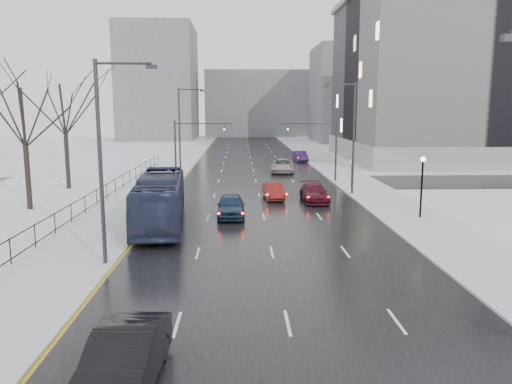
{
  "coord_description": "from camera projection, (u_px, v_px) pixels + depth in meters",
  "views": [
    {
      "loc": [
        -1.7,
        -4.02,
        7.72
      ],
      "look_at": [
        -0.69,
        27.13,
        2.5
      ],
      "focal_mm": 35.0,
      "sensor_mm": 36.0,
      "label": 1
    }
  ],
  "objects": [
    {
      "name": "sidewalk_right",
      "position": [
        334.0,
        168.0,
        64.76
      ],
      "size": [
        5.0,
        150.0,
        0.16
      ],
      "primitive_type": "cube",
      "color": "silver",
      "rests_on": "ground"
    },
    {
      "name": "mast_signal_right",
      "position": [
        326.0,
        144.0,
        52.16
      ],
      "size": [
        6.1,
        0.33,
        6.5
      ],
      "color": "#2D2D33",
      "rests_on": "ground"
    },
    {
      "name": "civic_building",
      "position": [
        481.0,
        85.0,
        75.54
      ],
      "size": [
        41.0,
        31.0,
        24.8
      ],
      "color": "gray",
      "rests_on": "ground"
    },
    {
      "name": "sedan_left_near",
      "position": [
        124.0,
        360.0,
        13.76
      ],
      "size": [
        2.02,
        5.15,
        1.67
      ],
      "primitive_type": "imported",
      "rotation": [
        0.0,
        0.0,
        -0.05
      ],
      "color": "black",
      "rests_on": "road"
    },
    {
      "name": "streetlight_l_near",
      "position": [
        105.0,
        153.0,
        23.82
      ],
      "size": [
        2.95,
        0.25,
        10.0
      ],
      "color": "#2D2D33",
      "rests_on": "ground"
    },
    {
      "name": "sedan_right_far",
      "position": [
        314.0,
        193.0,
        41.58
      ],
      "size": [
        2.11,
        5.09,
        1.47
      ],
      "primitive_type": "imported",
      "rotation": [
        0.0,
        0.0,
        0.01
      ],
      "color": "#460C1B",
      "rests_on": "road"
    },
    {
      "name": "sidewalk_left",
      "position": [
        172.0,
        169.0,
        64.09
      ],
      "size": [
        5.0,
        150.0,
        0.16
      ],
      "primitive_type": "cube",
      "color": "silver",
      "rests_on": "ground"
    },
    {
      "name": "iron_fence",
      "position": [
        76.0,
        209.0,
        34.3
      ],
      "size": [
        0.06,
        70.0,
        1.3
      ],
      "color": "black",
      "rests_on": "sidewalk_left"
    },
    {
      "name": "road",
      "position": [
        253.0,
        169.0,
        64.43
      ],
      "size": [
        16.0,
        150.0,
        0.04
      ],
      "primitive_type": "cube",
      "color": "black",
      "rests_on": "ground"
    },
    {
      "name": "sedan_right_distant",
      "position": [
        300.0,
        156.0,
        73.25
      ],
      "size": [
        2.0,
        4.75,
        1.53
      ],
      "primitive_type": "imported",
      "rotation": [
        0.0,
        0.0,
        0.08
      ],
      "color": "#2A1A4E",
      "rests_on": "road"
    },
    {
      "name": "no_uturn_sign",
      "position": [
        352.0,
        165.0,
        48.58
      ],
      "size": [
        0.6,
        0.06,
        2.7
      ],
      "color": "#2D2D33",
      "rests_on": "sidewalk_right"
    },
    {
      "name": "sedan_center_near",
      "position": [
        231.0,
        206.0,
        35.66
      ],
      "size": [
        2.0,
        4.83,
        1.64
      ],
      "primitive_type": "imported",
      "rotation": [
        0.0,
        0.0,
        0.01
      ],
      "color": "#182C48",
      "rests_on": "road"
    },
    {
      "name": "bldg_far_left",
      "position": [
        159.0,
        83.0,
        125.49
      ],
      "size": [
        18.0,
        22.0,
        28.0
      ],
      "primitive_type": "cube",
      "color": "slate",
      "rests_on": "ground"
    },
    {
      "name": "lamppost_r_mid",
      "position": [
        422.0,
        178.0,
        34.73
      ],
      "size": [
        0.36,
        0.36,
        4.28
      ],
      "color": "black",
      "rests_on": "sidewalk_right"
    },
    {
      "name": "cross_road",
      "position": [
        256.0,
        182.0,
        52.61
      ],
      "size": [
        130.0,
        10.0,
        0.04
      ],
      "primitive_type": "cube",
      "color": "black",
      "rests_on": "ground"
    },
    {
      "name": "bldg_far_center",
      "position": [
        260.0,
        104.0,
        141.94
      ],
      "size": [
        30.0,
        18.0,
        18.0
      ],
      "primitive_type": "cube",
      "color": "slate",
      "rests_on": "ground"
    },
    {
      "name": "mast_signal_left",
      "position": [
        186.0,
        144.0,
        51.69
      ],
      "size": [
        6.1,
        0.33,
        6.5
      ],
      "color": "#2D2D33",
      "rests_on": "ground"
    },
    {
      "name": "streetlight_l_far",
      "position": [
        182.0,
        128.0,
        55.36
      ],
      "size": [
        2.95,
        0.25,
        10.0
      ],
      "color": "#2D2D33",
      "rests_on": "ground"
    },
    {
      "name": "streetlight_r_mid",
      "position": [
        351.0,
        133.0,
        44.06
      ],
      "size": [
        2.95,
        0.25,
        10.0
      ],
      "color": "#2D2D33",
      "rests_on": "ground"
    },
    {
      "name": "sedan_right_cross",
      "position": [
        283.0,
        166.0,
        60.73
      ],
      "size": [
        3.27,
        6.07,
        1.62
      ],
      "primitive_type": "imported",
      "rotation": [
        0.0,
        0.0,
        -0.1
      ],
      "color": "#99979B",
      "rests_on": "road"
    },
    {
      "name": "park_strip",
      "position": [
        97.0,
        169.0,
        63.79
      ],
      "size": [
        14.0,
        150.0,
        0.12
      ],
      "primitive_type": "cube",
      "color": "white",
      "rests_on": "ground"
    },
    {
      "name": "tree_park_d",
      "position": [
        30.0,
        211.0,
        38.24
      ],
      "size": [
        8.75,
        8.75,
        12.5
      ],
      "primitive_type": null,
      "color": "black",
      "rests_on": "ground"
    },
    {
      "name": "bldg_far_right",
      "position": [
        365.0,
        95.0,
        117.73
      ],
      "size": [
        24.0,
        20.0,
        22.0
      ],
      "primitive_type": "cube",
      "color": "slate",
      "rests_on": "ground"
    },
    {
      "name": "tree_park_e",
      "position": [
        69.0,
        190.0,
        48.08
      ],
      "size": [
        9.45,
        9.45,
        13.5
      ],
      "primitive_type": null,
      "color": "black",
      "rests_on": "ground"
    },
    {
      "name": "bus",
      "position": [
        160.0,
        200.0,
        33.03
      ],
      "size": [
        3.98,
        12.49,
        3.42
      ],
      "primitive_type": "imported",
      "rotation": [
        0.0,
        0.0,
        0.09
      ],
      "color": "#242B46",
      "rests_on": "road"
    },
    {
      "name": "sedan_right_near",
      "position": [
        273.0,
        191.0,
        42.69
      ],
      "size": [
        1.83,
        4.27,
        1.37
      ],
      "primitive_type": "imported",
      "rotation": [
        0.0,
        0.0,
        0.09
      ],
      "color": "maroon",
      "rests_on": "road"
    }
  ]
}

